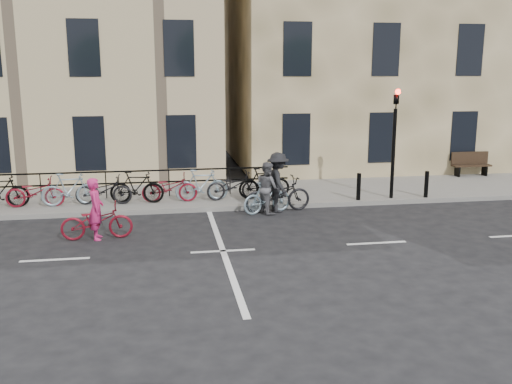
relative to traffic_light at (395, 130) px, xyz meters
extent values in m
plane|color=black|center=(-6.20, -4.34, -2.45)|extent=(120.00, 120.00, 0.00)
cube|color=slate|center=(-10.20, 1.66, -2.38)|extent=(46.00, 4.00, 0.15)
cube|color=#8B7B54|center=(2.80, 8.66, 3.70)|extent=(14.00, 10.00, 12.00)
cylinder|color=black|center=(0.00, 0.01, -0.80)|extent=(0.12, 0.12, 3.00)
imported|color=black|center=(0.00, 0.01, 1.15)|extent=(0.15, 0.18, 0.90)
sphere|color=#FF0C05|center=(0.00, -0.11, 1.25)|extent=(0.18, 0.18, 0.18)
cylinder|color=black|center=(-1.20, -0.09, -1.85)|extent=(0.14, 0.14, 0.90)
cylinder|color=black|center=(1.20, -0.09, -1.85)|extent=(0.14, 0.14, 0.90)
cube|color=black|center=(4.20, 3.31, -2.10)|extent=(0.06, 0.38, 0.40)
cube|color=black|center=(5.40, 3.31, -2.10)|extent=(0.06, 0.38, 0.40)
cube|color=black|center=(4.80, 3.31, -1.87)|extent=(1.60, 0.40, 0.06)
cube|color=black|center=(4.80, 3.49, -1.58)|extent=(1.60, 0.06, 0.50)
cube|color=black|center=(-8.97, 1.56, -1.83)|extent=(11.45, 0.04, 0.95)
imported|color=black|center=(-12.65, 0.66, -1.78)|extent=(1.75, 0.49, 1.05)
imported|color=maroon|center=(-11.60, 0.66, -1.83)|extent=(1.80, 0.63, 0.95)
imported|color=#7D95A3|center=(-10.55, 0.66, -1.78)|extent=(1.75, 0.49, 1.05)
imported|color=black|center=(-9.50, 0.66, -1.83)|extent=(1.80, 0.63, 0.95)
imported|color=black|center=(-8.45, 0.66, -1.78)|extent=(1.75, 0.49, 1.05)
imported|color=maroon|center=(-7.40, 0.66, -1.83)|extent=(1.80, 0.63, 0.95)
imported|color=#7D95A3|center=(-6.35, 0.66, -1.78)|extent=(1.75, 0.49, 1.05)
imported|color=black|center=(-5.30, 0.66, -1.83)|extent=(1.80, 0.63, 0.95)
imported|color=black|center=(-4.25, 0.66, -1.78)|extent=(1.75, 0.49, 1.05)
imported|color=maroon|center=(-9.37, -2.75, -1.97)|extent=(1.89, 0.75, 0.97)
imported|color=#CF246C|center=(-9.37, -2.75, -1.63)|extent=(0.43, 0.62, 1.65)
imported|color=#7D95A3|center=(-4.41, -0.76, -1.95)|extent=(1.74, 1.03, 1.01)
imported|color=#555459|center=(-4.41, -0.76, -1.64)|extent=(0.85, 0.95, 1.63)
imported|color=black|center=(-4.05, -0.63, -1.90)|extent=(2.20, 1.02, 1.11)
imported|color=black|center=(-4.05, -0.63, -1.51)|extent=(0.86, 1.30, 1.89)
camera|label=1|loc=(-7.62, -17.78, 1.97)|focal=40.00mm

